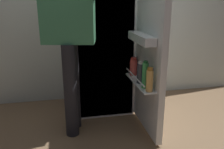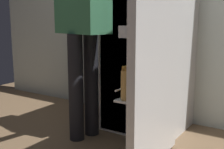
{
  "view_description": "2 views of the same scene",
  "coord_description": "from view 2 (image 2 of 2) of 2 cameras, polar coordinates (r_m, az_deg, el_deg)",
  "views": [
    {
      "loc": [
        -0.4,
        -2.04,
        1.22
      ],
      "look_at": [
        0.01,
        -0.06,
        0.58
      ],
      "focal_mm": 38.18,
      "sensor_mm": 36.0,
      "label": 1
    },
    {
      "loc": [
        1.13,
        -1.78,
        0.97
      ],
      "look_at": [
        0.02,
        -0.08,
        0.59
      ],
      "focal_mm": 47.45,
      "sensor_mm": 36.0,
      "label": 2
    }
  ],
  "objects": [
    {
      "name": "ground_plane",
      "position": [
        2.33,
        0.58,
        -14.0
      ],
      "size": [
        5.17,
        5.17,
        0.0
      ],
      "primitive_type": "plane",
      "color": "brown"
    },
    {
      "name": "refrigerator",
      "position": [
        2.53,
        7.23,
        7.81
      ],
      "size": [
        0.71,
        1.25,
        1.7
      ],
      "color": "white",
      "rests_on": "ground_plane"
    },
    {
      "name": "person",
      "position": [
        2.35,
        -5.57,
        12.29
      ],
      "size": [
        0.57,
        0.82,
        1.72
      ],
      "color": "black",
      "rests_on": "ground_plane"
    }
  ]
}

